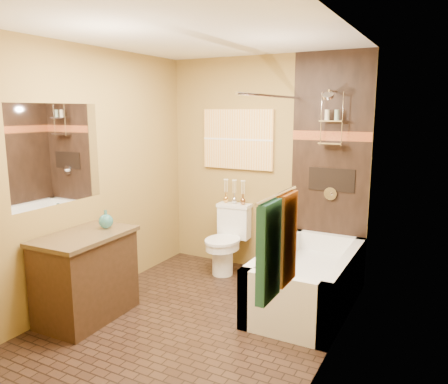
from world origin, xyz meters
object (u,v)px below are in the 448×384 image
Objects in this scene: toilet at (227,239)px; vanity at (86,276)px; sunset_painting at (238,139)px; bathtub at (308,284)px.

toilet is 0.85× the size of vanity.
sunset_painting is 1.18m from toilet.
sunset_painting reaches higher than vanity.
sunset_painting is at bearing 70.59° from vanity.
vanity is (-1.72, -1.18, 0.18)m from bathtub.
sunset_painting reaches higher than toilet.
bathtub is at bearing -32.76° from sunset_painting.
vanity is at bearing -145.52° from bathtub.
bathtub is 2.10m from vanity.
vanity reaches higher than bathtub.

